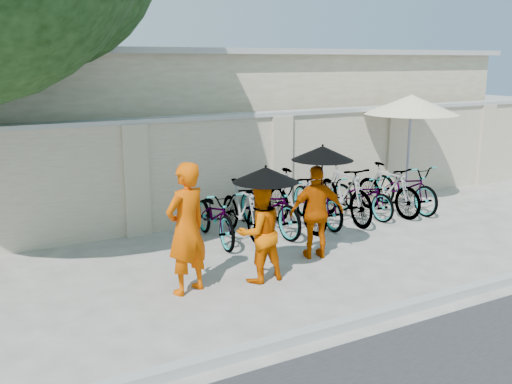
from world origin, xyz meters
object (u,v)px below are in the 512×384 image
monk_right (317,212)px  patio_umbrella (411,106)px  monk_left (186,229)px  monk_center (260,232)px

monk_right → patio_umbrella: 4.42m
monk_left → patio_umbrella: bearing=-179.5°
monk_left → patio_umbrella: (6.05, 2.24, 1.24)m
monk_left → monk_right: monk_left is taller
monk_right → monk_left: bearing=25.1°
monk_center → patio_umbrella: patio_umbrella is taller
monk_left → monk_center: (1.06, -0.10, -0.18)m
monk_center → monk_right: (1.27, 0.42, 0.03)m
monk_left → patio_umbrella: patio_umbrella is taller
monk_center → monk_right: monk_right is taller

